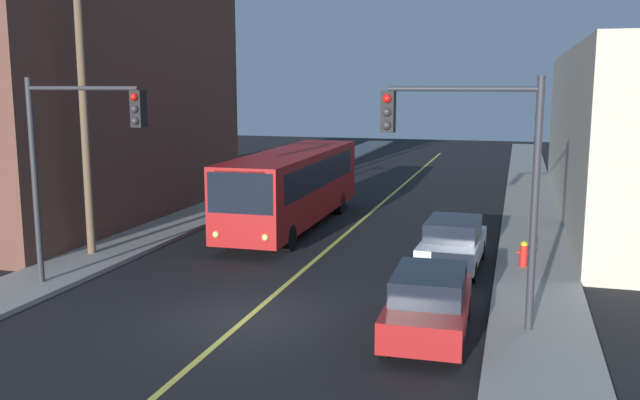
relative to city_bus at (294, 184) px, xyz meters
name	(u,v)px	position (x,y,z in m)	size (l,w,h in m)	color
ground_plane	(247,318)	(2.45, -11.29, -1.82)	(120.00, 120.00, 0.00)	black
sidewalk_left	(177,225)	(-4.80, -1.29, -1.74)	(2.50, 90.00, 0.15)	gray
sidewalk_right	(534,247)	(9.70, -1.29, -1.74)	(2.50, 90.00, 0.15)	gray
lane_stripe_center	(369,214)	(2.45, 3.71, -1.81)	(0.16, 60.00, 0.01)	#D8CC4C
building_left_brick	(55,64)	(-11.04, -0.39, 5.05)	(10.00, 17.55, 13.73)	brown
city_bus	(294,184)	(0.00, 0.00, 0.00)	(2.71, 12.19, 3.20)	maroon
parked_car_red	(429,303)	(7.10, -11.31, -0.98)	(1.90, 4.44, 1.62)	maroon
parked_car_white	(453,243)	(7.06, -4.77, -0.98)	(1.95, 4.46, 1.62)	silver
utility_pole_near	(82,75)	(-5.17, -6.85, 4.46)	(2.40, 0.28, 11.21)	brown
traffic_signal_left_corner	(78,144)	(-2.96, -10.36, 2.49)	(3.75, 0.48, 6.00)	#2D2D33
traffic_signal_right_corner	(469,155)	(7.86, -10.51, 2.49)	(3.75, 0.48, 6.00)	#2D2D33
fire_hydrant	(524,253)	(9.30, -4.54, -1.23)	(0.44, 0.26, 0.84)	red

